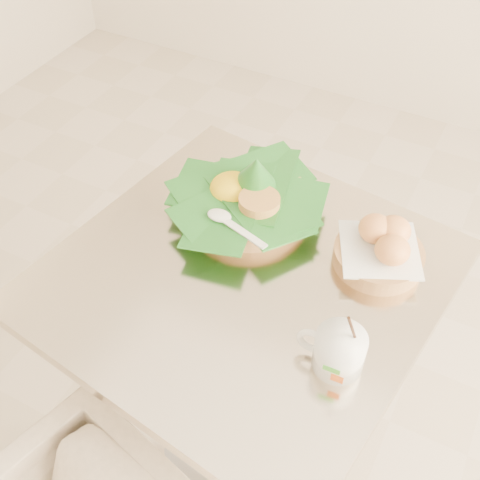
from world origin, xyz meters
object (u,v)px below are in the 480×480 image
at_px(rice_basket, 248,195).
at_px(coffee_mug, 338,350).
at_px(bread_basket, 382,248).
at_px(cafe_table, 244,339).

height_order(rice_basket, coffee_mug, rice_basket).
bearing_deg(rice_basket, coffee_mug, -41.73).
bearing_deg(rice_basket, bread_basket, -2.50).
distance_m(cafe_table, bread_basket, 0.37).
bearing_deg(rice_basket, cafe_table, -65.06).
bearing_deg(coffee_mug, rice_basket, 138.27).
xyz_separation_m(rice_basket, bread_basket, (0.29, -0.01, -0.01)).
xyz_separation_m(cafe_table, rice_basket, (-0.07, 0.16, 0.26)).
distance_m(bread_basket, coffee_mug, 0.26).
bearing_deg(coffee_mug, bread_basket, 92.24).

